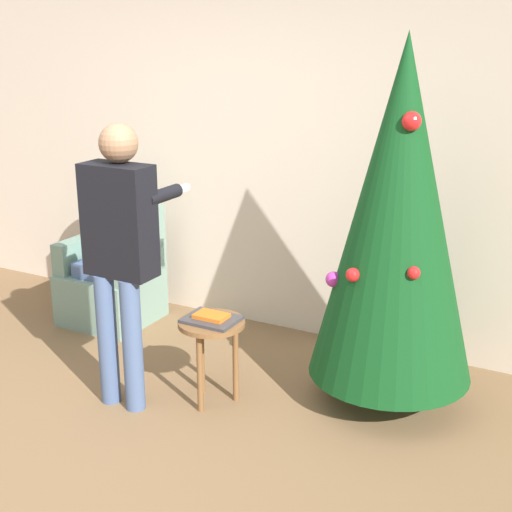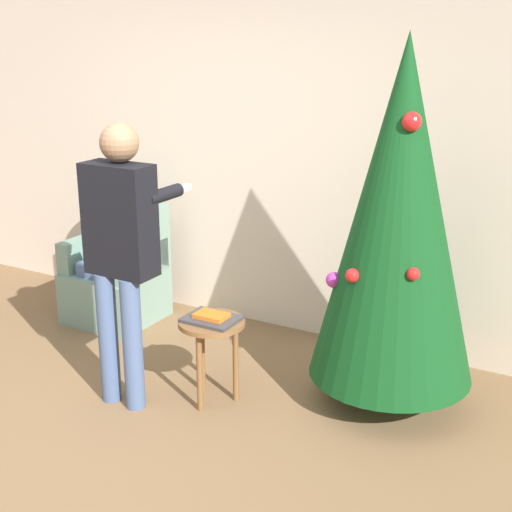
{
  "view_description": "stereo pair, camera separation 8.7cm",
  "coord_description": "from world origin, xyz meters",
  "px_view_note": "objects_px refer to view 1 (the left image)",
  "views": [
    {
      "loc": [
        2.44,
        -2.4,
        2.2
      ],
      "look_at": [
        0.58,
        1.07,
        0.95
      ],
      "focal_mm": 50.0,
      "sensor_mm": 36.0,
      "label": 1
    },
    {
      "loc": [
        2.52,
        -2.35,
        2.2
      ],
      "look_at": [
        0.58,
        1.07,
        0.95
      ],
      "focal_mm": 50.0,
      "sensor_mm": 36.0,
      "label": 2
    }
  ],
  "objects_px": {
    "armchair": "(114,279)",
    "person_seated": "(110,239)",
    "person_standing": "(120,242)",
    "christmas_tree": "(398,213)",
    "side_stool": "(212,335)"
  },
  "relations": [
    {
      "from": "person_seated",
      "to": "person_standing",
      "type": "relative_size",
      "value": 0.72
    },
    {
      "from": "christmas_tree",
      "to": "armchair",
      "type": "bearing_deg",
      "value": 174.03
    },
    {
      "from": "person_seated",
      "to": "person_standing",
      "type": "height_order",
      "value": "person_standing"
    },
    {
      "from": "person_standing",
      "to": "armchair",
      "type": "bearing_deg",
      "value": 132.17
    },
    {
      "from": "person_seated",
      "to": "side_stool",
      "type": "height_order",
      "value": "person_seated"
    },
    {
      "from": "christmas_tree",
      "to": "person_seated",
      "type": "distance_m",
      "value": 2.4
    },
    {
      "from": "armchair",
      "to": "person_seated",
      "type": "height_order",
      "value": "person_seated"
    },
    {
      "from": "person_seated",
      "to": "christmas_tree",
      "type": "bearing_deg",
      "value": -5.43
    },
    {
      "from": "christmas_tree",
      "to": "armchair",
      "type": "relative_size",
      "value": 2.41
    },
    {
      "from": "armchair",
      "to": "person_standing",
      "type": "relative_size",
      "value": 0.54
    },
    {
      "from": "christmas_tree",
      "to": "person_seated",
      "type": "relative_size",
      "value": 1.8
    },
    {
      "from": "armchair",
      "to": "christmas_tree",
      "type": "bearing_deg",
      "value": -5.97
    },
    {
      "from": "christmas_tree",
      "to": "side_stool",
      "type": "bearing_deg",
      "value": -150.99
    },
    {
      "from": "christmas_tree",
      "to": "person_standing",
      "type": "xyz_separation_m",
      "value": [
        -1.41,
        -0.77,
        -0.17
      ]
    },
    {
      "from": "person_standing",
      "to": "side_stool",
      "type": "distance_m",
      "value": 0.78
    }
  ]
}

